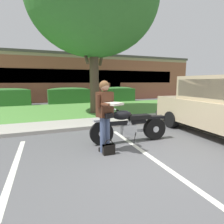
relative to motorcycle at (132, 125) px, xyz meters
The scene contains 14 objects.
ground_plane 1.34m from the motorcycle, 101.88° to the right, with size 140.00×140.00×0.00m, color #565659.
curb_strip 1.92m from the motorcycle, 97.88° to the left, with size 60.00×0.20×0.12m, color #ADA89E.
concrete_walk 2.75m from the motorcycle, 95.42° to the left, with size 60.00×1.50×0.08m, color #ADA89E.
grass_lawn 6.56m from the motorcycle, 92.25° to the left, with size 60.00×6.17×0.06m, color #518E3D.
stall_stripe_0 3.15m from the motorcycle, 160.90° to the right, with size 0.12×4.40×0.01m, color silver.
stall_stripe_1 1.14m from the motorcycle, 97.04° to the right, with size 0.12×4.40×0.01m, color silver.
motorcycle is the anchor object (origin of this frame).
rider_person 1.17m from the motorcycle, 154.91° to the right, with size 0.57×0.66×1.70m.
handbag 1.20m from the motorcycle, 145.66° to the right, with size 0.28×0.13×0.36m.
shade_tree 7.11m from the motorcycle, 84.97° to the left, with size 6.35×6.35×8.28m.
hedge_left 10.76m from the motorcycle, 112.52° to the left, with size 2.82×0.90×1.24m.
hedge_center_left 9.94m from the motorcycle, 90.19° to the left, with size 3.10×0.90×1.24m.
hedge_center_right 10.73m from the motorcycle, 67.81° to the left, with size 2.67×0.90×1.24m.
brick_building 16.37m from the motorcycle, 93.64° to the left, with size 27.30×9.90×4.05m.
Camera 1 is at (-2.21, -3.34, 1.68)m, focal length 30.36 mm.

